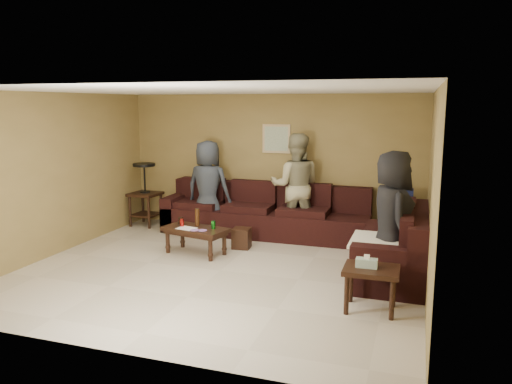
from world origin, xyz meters
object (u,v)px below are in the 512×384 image
end_table_left (145,193)px  person_left (208,187)px  sectional_sofa (301,228)px  waste_bin (242,238)px  coffee_table (195,231)px  person_right (392,218)px  side_table_right (371,274)px  person_middle (295,186)px

end_table_left → person_left: 1.41m
sectional_sofa → waste_bin: 0.99m
coffee_table → waste_bin: 0.80m
person_left → person_right: 3.68m
side_table_right → person_left: bearing=140.0°
side_table_right → person_right: bearing=81.5°
person_middle → person_right: (1.73, -1.81, -0.04)m
person_right → waste_bin: bearing=52.1°
sectional_sofa → side_table_right: bearing=-59.5°
side_table_right → person_right: size_ratio=0.37×
end_table_left → person_middle: 2.97m
sectional_sofa → coffee_table: sectional_sofa is taller
waste_bin → person_left: size_ratio=0.20×
coffee_table → person_left: (-0.34, 1.28, 0.48)m
person_left → side_table_right: bearing=141.2°
coffee_table → person_right: person_right is taller
side_table_right → person_middle: 3.28m
person_middle → person_right: bearing=122.6°
sectional_sofa → side_table_right: (1.33, -2.26, 0.11)m
end_table_left → coffee_table: bearing=-39.4°
end_table_left → waste_bin: 2.51m
waste_bin → coffee_table: bearing=-137.8°
coffee_table → waste_bin: bearing=42.2°
sectional_sofa → person_middle: size_ratio=2.54×
sectional_sofa → person_middle: bearing=113.6°
sectional_sofa → person_right: (1.48, -1.23, 0.55)m
coffee_table → person_left: 1.41m
end_table_left → sectional_sofa: bearing=-9.3°
side_table_right → waste_bin: size_ratio=1.96×
waste_bin → person_left: bearing=140.5°
person_right → person_middle: bearing=25.7°
coffee_table → end_table_left: (-1.72, 1.41, 0.27)m
coffee_table → sectional_sofa: bearing=30.9°
coffee_table → person_middle: size_ratio=0.60×
end_table_left → person_middle: person_middle is taller
sectional_sofa → waste_bin: sectional_sofa is taller
waste_bin → person_right: size_ratio=0.19×
side_table_right → coffee_table: bearing=154.1°
sectional_sofa → person_middle: (-0.25, 0.58, 0.59)m
side_table_right → person_left: person_left is taller
sectional_sofa → person_left: person_left is taller
coffee_table → person_middle: bearing=50.1°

